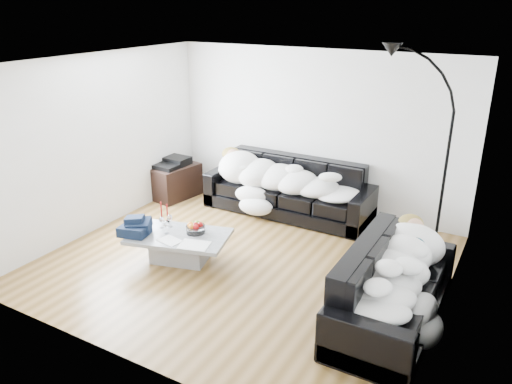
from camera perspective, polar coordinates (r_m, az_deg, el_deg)
The scene contains 24 objects.
ground at distance 6.77m, azimuth -1.27°, elevation -7.93°, with size 5.00×5.00×0.00m, color brown.
wall_back at distance 8.18m, azimuth 6.81°, elevation 6.91°, with size 5.00×0.02×2.60m, color silver.
wall_left at distance 7.78m, azimuth -17.45°, elevation 5.34°, with size 0.02×4.50×2.60m, color silver.
wall_right at distance 5.47m, azimuth 21.73°, elevation -1.73°, with size 0.02×4.50×2.60m, color silver.
ceiling at distance 5.96m, azimuth -1.47°, elevation 14.50°, with size 5.00×5.00×0.00m, color white.
sofa_back at distance 8.10m, azimuth 3.68°, elevation 0.52°, with size 2.72×0.94×0.89m, color black.
sofa_right at distance 5.62m, azimuth 15.51°, elevation -10.26°, with size 2.13×0.91×0.86m, color black.
sleeper_back at distance 7.98m, azimuth 3.56°, elevation 1.80°, with size 2.30×0.79×0.46m, color white, non-canonical shape.
sleeper_right at distance 5.52m, azimuth 15.72°, elevation -8.37°, with size 1.82×0.77×0.45m, color white, non-canonical shape.
teal_cushion at distance 6.07m, azimuth 16.84°, elevation -4.86°, with size 0.36×0.30×0.20m, color #093645.
coffee_table at distance 6.79m, azimuth -8.72°, elevation -6.29°, with size 1.30×0.76×0.38m, color #939699.
fruit_bowl at distance 6.69m, azimuth -6.93°, elevation -4.02°, with size 0.26×0.26×0.16m, color white.
wine_glass_a at distance 6.92m, azimuth -9.83°, elevation -3.26°, with size 0.07×0.07×0.17m, color white.
wine_glass_b at distance 6.90m, azimuth -10.72°, elevation -3.44°, with size 0.07×0.07×0.16m, color white.
wine_glass_c at distance 6.72m, azimuth -10.23°, elevation -4.03°, with size 0.07×0.07×0.18m, color white.
candle_left at distance 7.14m, azimuth -10.77°, elevation -2.11°, with size 0.05×0.05×0.27m, color maroon.
candle_right at distance 7.04m, azimuth -10.11°, elevation -2.40°, with size 0.05×0.05×0.27m, color maroon.
newspaper_a at distance 6.40m, azimuth -7.07°, elevation -6.00°, with size 0.37×0.29×0.01m, color silver.
newspaper_b at distance 6.55m, azimuth -9.80°, elevation -5.47°, with size 0.30×0.21×0.01m, color silver.
navy_jacket at distance 6.78m, azimuth -13.58°, elevation -3.22°, with size 0.40×0.33×0.20m, color black, non-canonical shape.
shoes at distance 6.25m, azimuth 14.45°, elevation -10.83°, with size 0.43×0.31×0.10m, color #472311, non-canonical shape.
av_cabinet at distance 8.94m, azimuth -9.30°, elevation 1.24°, with size 0.58×0.84×0.58m, color black.
stereo at distance 8.83m, azimuth -9.44°, elevation 3.40°, with size 0.44×0.34×0.13m, color black.
floor_lamp at distance 6.90m, azimuth 20.82°, elevation 2.30°, with size 0.89×0.36×2.45m, color black, non-canonical shape.
Camera 1 is at (3.05, -5.07, 3.29)m, focal length 35.00 mm.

